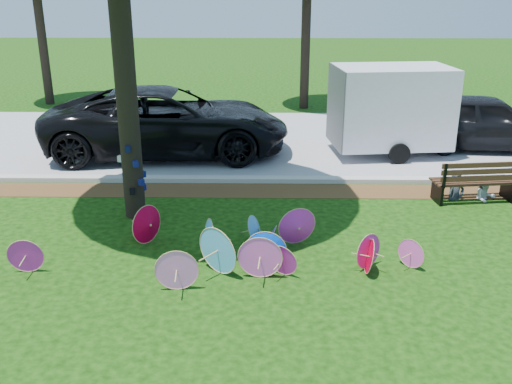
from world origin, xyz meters
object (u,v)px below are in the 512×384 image
(black_van, at_px, (168,122))
(dark_pickup, at_px, (485,122))
(park_bench, at_px, (473,180))
(person_right, at_px, (488,178))
(cargo_trailer, at_px, (391,106))
(person_left, at_px, (458,173))
(parasol_pile, at_px, (241,246))

(black_van, distance_m, dark_pickup, 9.56)
(park_bench, xyz_separation_m, person_right, (0.35, 0.05, 0.03))
(black_van, height_order, cargo_trailer, cargo_trailer)
(park_bench, height_order, person_left, person_left)
(cargo_trailer, bearing_deg, person_left, -83.65)
(dark_pickup, height_order, person_right, dark_pickup)
(dark_pickup, relative_size, person_right, 4.66)
(dark_pickup, distance_m, cargo_trailer, 3.13)
(black_van, height_order, dark_pickup, black_van)
(black_van, height_order, person_right, black_van)
(park_bench, bearing_deg, parasol_pile, -154.44)
(parasol_pile, relative_size, cargo_trailer, 2.28)
(parasol_pile, xyz_separation_m, park_bench, (5.29, 3.35, 0.13))
(dark_pickup, height_order, person_left, dark_pickup)
(dark_pickup, xyz_separation_m, person_left, (-2.18, -4.38, -0.20))
(dark_pickup, relative_size, person_left, 3.83)
(black_van, bearing_deg, person_right, -117.84)
(black_van, relative_size, park_bench, 3.65)
(cargo_trailer, height_order, person_right, cargo_trailer)
(parasol_pile, bearing_deg, person_right, 31.05)
(parasol_pile, xyz_separation_m, cargo_trailer, (4.10, 7.19, 1.07))
(park_bench, distance_m, person_right, 0.35)
(cargo_trailer, xyz_separation_m, person_right, (1.54, -3.79, -0.90))
(person_left, bearing_deg, park_bench, -33.03)
(parasol_pile, height_order, dark_pickup, dark_pickup)
(person_left, relative_size, person_right, 1.22)
(park_bench, bearing_deg, dark_pickup, 60.76)
(cargo_trailer, xyz_separation_m, park_bench, (1.19, -3.84, -0.93))
(person_right, bearing_deg, black_van, 145.30)
(person_left, bearing_deg, parasol_pile, -170.40)
(park_bench, bearing_deg, person_left, 165.12)
(dark_pickup, bearing_deg, person_right, 165.31)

